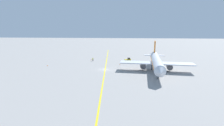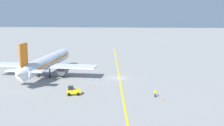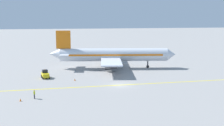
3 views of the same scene
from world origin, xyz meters
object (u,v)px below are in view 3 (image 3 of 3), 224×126
(baggage_tug_white, at_px, (45,74))
(traffic_cone_near_nose, at_px, (20,100))
(airplane_at_gate, at_px, (112,55))
(ground_crew_worker, at_px, (34,94))
(traffic_cone_by_wingtip, at_px, (75,79))

(baggage_tug_white, bearing_deg, traffic_cone_near_nose, -8.82)
(baggage_tug_white, height_order, traffic_cone_near_nose, baggage_tug_white)
(airplane_at_gate, bearing_deg, baggage_tug_white, -58.88)
(airplane_at_gate, bearing_deg, ground_crew_worker, -32.92)
(ground_crew_worker, bearing_deg, airplane_at_gate, 147.08)
(airplane_at_gate, xyz_separation_m, baggage_tug_white, (10.70, -17.72, -2.81))
(baggage_tug_white, xyz_separation_m, traffic_cone_near_nose, (18.96, -2.94, -0.63))
(traffic_cone_by_wingtip, bearing_deg, airplane_at_gate, 143.44)
(traffic_cone_near_nose, bearing_deg, baggage_tug_white, 171.18)
(baggage_tug_white, xyz_separation_m, traffic_cone_by_wingtip, (3.70, 7.04, -0.63))
(airplane_at_gate, height_order, traffic_cone_near_nose, airplane_at_gate)
(ground_crew_worker, xyz_separation_m, traffic_cone_near_nose, (1.36, -2.34, -0.63))
(traffic_cone_near_nose, bearing_deg, ground_crew_worker, 120.22)
(airplane_at_gate, height_order, traffic_cone_by_wingtip, airplane_at_gate)
(ground_crew_worker, xyz_separation_m, traffic_cone_by_wingtip, (-13.89, 7.64, -0.63))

